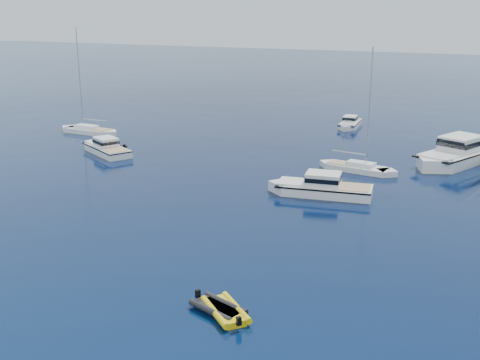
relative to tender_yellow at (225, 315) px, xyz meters
The scene contains 9 objects.
motor_cruiser_centre 22.36m from the tender_yellow, 93.67° to the left, with size 2.96×9.67×2.54m, color silver, non-canonical shape.
motor_cruiser_far_l 38.87m from the tender_yellow, 135.14° to the left, with size 2.66×8.71×2.29m, color white, non-canonical shape.
motor_cruiser_distant 39.66m from the tender_yellow, 77.67° to the left, with size 4.19×13.69×3.59m, color silver, non-canonical shape.
motor_cruiser_horizon 53.40m from the tender_yellow, 96.99° to the left, with size 2.22×7.25×1.90m, color white, non-canonical shape.
sailboat_centre 31.25m from the tender_yellow, 90.59° to the left, with size 2.22×8.54×12.55m, color silver, non-canonical shape.
sailboat_far_l 50.54m from the tender_yellow, 135.43° to the left, with size 2.41×9.28×13.64m, color white, non-canonical shape.
tender_yellow is the anchor object (origin of this frame).
tender_grey_near 0.49m from the tender_yellow, 169.21° to the left, with size 1.79×3.19×0.95m, color black, non-canonical shape.
tender_grey_far 40.26m from the tender_yellow, 133.85° to the left, with size 1.82×3.25×0.95m, color black, non-canonical shape.
Camera 1 is at (14.55, -16.21, 15.76)m, focal length 45.10 mm.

